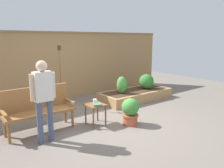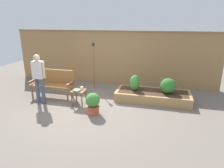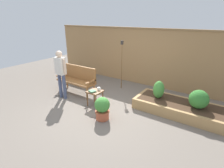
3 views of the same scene
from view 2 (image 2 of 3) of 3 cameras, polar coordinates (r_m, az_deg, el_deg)
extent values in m
plane|color=#70665B|center=(6.20, -6.60, -6.50)|extent=(14.00, 14.00, 0.00)
cube|color=#A37A4C|center=(8.26, -0.30, 7.37)|extent=(8.40, 0.10, 2.10)
cube|color=olive|center=(8.14, -0.31, 14.87)|extent=(8.40, 0.14, 0.06)
cylinder|color=#936033|center=(6.97, -11.26, -2.18)|extent=(0.06, 0.06, 0.40)
cylinder|color=#936033|center=(6.67, -12.59, -3.18)|extent=(0.06, 0.06, 0.40)
cylinder|color=#936033|center=(7.62, -20.23, -1.22)|extent=(0.06, 0.06, 0.40)
cylinder|color=#936033|center=(7.35, -21.80, -2.09)|extent=(0.06, 0.06, 0.40)
cube|color=#936033|center=(7.06, -16.83, -0.38)|extent=(1.44, 0.48, 0.06)
cube|color=#936033|center=(7.15, -16.16, 2.18)|extent=(1.44, 0.06, 0.48)
cube|color=#936033|center=(7.40, -21.49, 1.01)|extent=(0.06, 0.48, 0.04)
cube|color=#936033|center=(6.69, -11.87, 0.20)|extent=(0.06, 0.48, 0.04)
cylinder|color=brown|center=(6.38, -7.42, -3.66)|extent=(0.04, 0.04, 0.44)
cylinder|color=brown|center=(6.10, -8.58, -4.74)|extent=(0.04, 0.04, 0.44)
cylinder|color=brown|center=(6.51, -10.12, -3.37)|extent=(0.04, 0.04, 0.44)
cylinder|color=brown|center=(6.23, -11.38, -4.41)|extent=(0.04, 0.04, 0.44)
cube|color=brown|center=(6.22, -9.49, -1.98)|extent=(0.40, 0.40, 0.04)
cylinder|color=white|center=(6.27, -8.60, -1.14)|extent=(0.09, 0.09, 0.09)
torus|color=white|center=(6.26, -8.18, -1.18)|extent=(0.06, 0.01, 0.06)
cube|color=#4C7A56|center=(6.14, -10.00, -1.88)|extent=(0.23, 0.23, 0.04)
cylinder|color=#B75638|center=(5.72, -5.43, -7.49)|extent=(0.34, 0.34, 0.20)
cylinder|color=#B75638|center=(5.67, -5.47, -6.41)|extent=(0.38, 0.38, 0.04)
sphere|color=#428938|center=(5.59, -5.53, -4.56)|extent=(0.40, 0.40, 0.40)
cube|color=#AD8451|center=(6.32, 11.23, -4.77)|extent=(2.40, 0.09, 0.30)
cube|color=#AD8451|center=(7.17, 11.75, -2.07)|extent=(2.40, 0.09, 0.30)
cube|color=#AD8451|center=(6.88, 1.88, -2.52)|extent=(0.09, 0.82, 0.30)
cube|color=#AD8451|center=(6.79, 21.29, -4.07)|extent=(0.09, 0.82, 0.30)
cube|color=#422D1E|center=(6.74, 11.51, -3.34)|extent=(2.22, 0.82, 0.30)
cylinder|color=brown|center=(6.71, 6.44, -1.53)|extent=(0.04, 0.04, 0.06)
ellipsoid|color=#428938|center=(6.64, 6.51, 0.34)|extent=(0.31, 0.31, 0.52)
cylinder|color=brown|center=(6.66, 15.55, -2.26)|extent=(0.04, 0.04, 0.06)
sphere|color=#33752D|center=(6.59, 15.70, -0.50)|extent=(0.49, 0.49, 0.49)
cylinder|color=brown|center=(7.60, -5.18, 4.59)|extent=(0.03, 0.03, 1.63)
cylinder|color=#332D28|center=(7.46, -5.37, 11.20)|extent=(0.10, 0.10, 0.13)
cylinder|color=#475170|center=(6.64, -19.03, -1.91)|extent=(0.11, 0.11, 0.82)
cylinder|color=#475170|center=(6.75, -20.45, -1.75)|extent=(0.11, 0.11, 0.82)
cube|color=silver|center=(6.51, -20.36, 3.83)|extent=(0.32, 0.20, 0.54)
cylinder|color=beige|center=(6.40, -18.89, 3.75)|extent=(0.07, 0.07, 0.49)
cylinder|color=beige|center=(6.63, -21.79, 3.89)|extent=(0.07, 0.07, 0.49)
sphere|color=beige|center=(6.44, -20.71, 7.02)|extent=(0.20, 0.20, 0.20)
camera|label=1|loc=(5.28, -60.39, 2.41)|focal=35.33mm
camera|label=3|loc=(1.78, 36.64, 14.19)|focal=28.21mm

